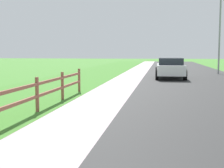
# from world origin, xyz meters

# --- Properties ---
(ground_plane) EXTENTS (120.00, 120.00, 0.00)m
(ground_plane) POSITION_xyz_m (0.00, 25.00, 0.00)
(ground_plane) COLOR #3D7829
(road_asphalt) EXTENTS (7.00, 66.00, 0.01)m
(road_asphalt) POSITION_xyz_m (3.50, 27.00, 0.00)
(road_asphalt) COLOR #2A2A2A
(road_asphalt) RESTS_ON ground
(curb_concrete) EXTENTS (6.00, 66.00, 0.01)m
(curb_concrete) POSITION_xyz_m (-3.00, 27.00, 0.00)
(curb_concrete) COLOR #B199A0
(curb_concrete) RESTS_ON ground
(grass_verge) EXTENTS (5.00, 66.00, 0.00)m
(grass_verge) POSITION_xyz_m (-4.50, 27.00, 0.01)
(grass_verge) COLOR #3D7829
(grass_verge) RESTS_ON ground
(rail_fence) EXTENTS (0.11, 12.46, 1.06)m
(rail_fence) POSITION_xyz_m (-2.44, 6.27, 0.62)
(rail_fence) COLOR brown
(rail_fence) RESTS_ON ground
(parked_suv_white) EXTENTS (2.07, 4.56, 1.41)m
(parked_suv_white) POSITION_xyz_m (1.87, 20.58, 0.74)
(parked_suv_white) COLOR white
(parked_suv_white) RESTS_ON ground
(street_lamp) EXTENTS (1.17, 0.20, 7.11)m
(street_lamp) POSITION_xyz_m (6.03, 25.54, 4.17)
(street_lamp) COLOR gray
(street_lamp) RESTS_ON ground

